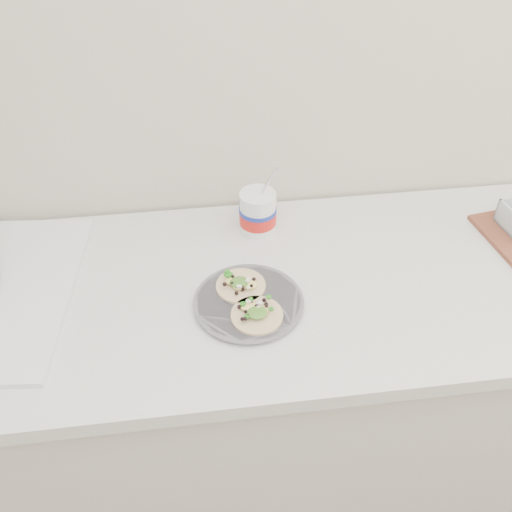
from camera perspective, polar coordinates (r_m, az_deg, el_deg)
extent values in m
cube|color=beige|center=(1.40, 1.11, 18.32)|extent=(3.50, 0.05, 2.60)
cube|color=silver|center=(1.73, 2.17, -13.54)|extent=(2.40, 0.62, 0.86)
cube|color=silver|center=(1.38, 2.77, -3.37)|extent=(2.44, 0.66, 0.04)
cylinder|color=slate|center=(1.31, -0.74, -4.73)|extent=(0.24, 0.24, 0.01)
cylinder|color=slate|center=(1.30, -0.74, -4.58)|extent=(0.25, 0.25, 0.00)
cylinder|color=white|center=(1.48, 0.18, 4.41)|extent=(0.09, 0.09, 0.12)
cylinder|color=red|center=(1.49, 0.18, 4.10)|extent=(0.10, 0.10, 0.04)
cylinder|color=#192D99|center=(1.48, 0.18, 4.68)|extent=(0.10, 0.10, 0.01)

